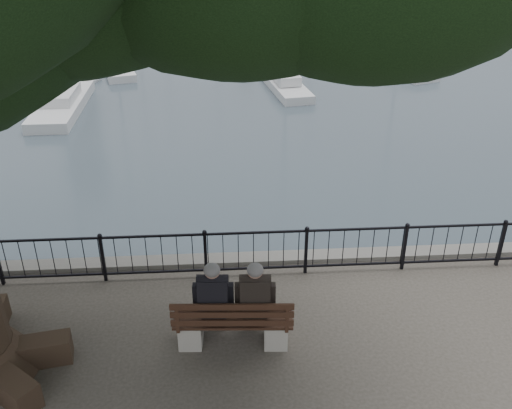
{
  "coord_description": "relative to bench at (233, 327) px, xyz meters",
  "views": [
    {
      "loc": [
        -0.63,
        -7.01,
        6.66
      ],
      "look_at": [
        0.0,
        2.5,
        1.6
      ],
      "focal_mm": 40.0,
      "sensor_mm": 36.0,
      "label": 1
    }
  ],
  "objects": [
    {
      "name": "harbor",
      "position": [
        0.52,
        2.53,
        -0.87
      ],
      "size": [
        260.0,
        260.0,
        1.2
      ],
      "color": "#5D5C59",
      "rests_on": "ground"
    },
    {
      "name": "railing",
      "position": [
        0.52,
        2.03,
        0.19
      ],
      "size": [
        22.06,
        0.06,
        1.0
      ],
      "color": "black",
      "rests_on": "ground"
    },
    {
      "name": "bench",
      "position": [
        0.0,
        0.0,
        0.0
      ],
      "size": [
        2.02,
        0.72,
        1.05
      ],
      "color": "gray",
      "rests_on": "ground"
    },
    {
      "name": "person_left",
      "position": [
        -0.3,
        0.13,
        0.4
      ],
      "size": [
        0.5,
        0.84,
        1.66
      ],
      "color": "black",
      "rests_on": "ground"
    },
    {
      "name": "person_right",
      "position": [
        0.38,
        0.09,
        0.4
      ],
      "size": [
        0.5,
        0.84,
        1.66
      ],
      "color": "black",
      "rests_on": "ground"
    },
    {
      "name": "sailboat_a",
      "position": [
        -6.64,
        15.87,
        -1.03
      ],
      "size": [
        1.71,
        5.92,
        11.87
      ],
      "color": "silver",
      "rests_on": "ground"
    },
    {
      "name": "sailboat_b",
      "position": [
        -5.25,
        21.9,
        -1.07
      ],
      "size": [
        2.44,
        4.9,
        9.23
      ],
      "color": "silver",
      "rests_on": "ground"
    },
    {
      "name": "sailboat_c",
      "position": [
        2.95,
        18.11,
        -1.06
      ],
      "size": [
        2.09,
        5.0,
        9.72
      ],
      "color": "silver",
      "rests_on": "ground"
    },
    {
      "name": "sailboat_d",
      "position": [
        8.99,
        21.15,
        -1.08
      ],
      "size": [
        3.14,
        5.45,
        9.2
      ],
      "color": "silver",
      "rests_on": "ground"
    },
    {
      "name": "sailboat_e",
      "position": [
        -8.52,
        31.24,
        -0.97
      ],
      "size": [
        3.07,
        6.29,
        14.48
      ],
      "color": "silver",
      "rests_on": "ground"
    },
    {
      "name": "sailboat_f",
      "position": [
        -0.19,
        35.43,
        -1.04
      ],
      "size": [
        1.63,
        4.89,
        10.4
      ],
      "color": "silver",
      "rests_on": "ground"
    },
    {
      "name": "sailboat_g",
      "position": [
        6.83,
        34.95,
        -1.04
      ],
      "size": [
        3.33,
        5.84,
        11.25
      ],
      "color": "silver",
      "rests_on": "ground"
    },
    {
      "name": "sailboat_h",
      "position": [
        -4.59,
        43.27,
        -1.0
      ],
      "size": [
        2.43,
        6.32,
        13.62
      ],
      "color": "silver",
      "rests_on": "ground"
    },
    {
      "name": "sailboat_j",
      "position": [
        -5.06,
        29.69,
        -1.05
      ],
      "size": [
        3.0,
        4.75,
        9.98
      ],
      "color": "silver",
      "rests_on": "ground"
    }
  ]
}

